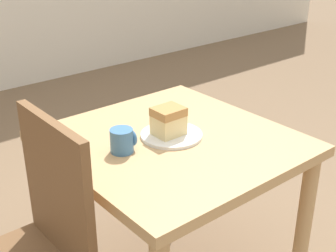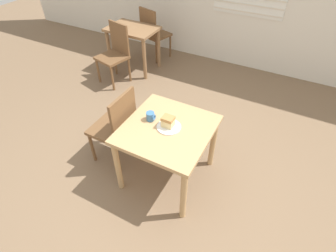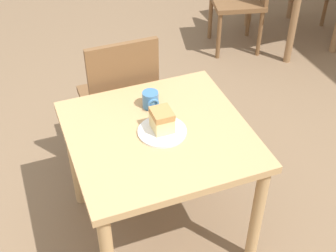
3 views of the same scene
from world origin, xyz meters
TOP-DOWN VIEW (x-y plane):
  - dining_table_near at (-0.03, 0.15)m, footprint 0.82×0.85m
  - plate at (-0.02, 0.17)m, footprint 0.23×0.23m
  - cake_slice at (-0.03, 0.17)m, footprint 0.11×0.09m
  - coffee_mug at (-0.23, 0.18)m, footprint 0.09×0.08m

SIDE VIEW (x-z plane):
  - dining_table_near at x=-0.03m, z-range 0.24..0.95m
  - plate at x=-0.02m, z-range 0.71..0.72m
  - coffee_mug at x=-0.23m, z-range 0.71..0.79m
  - cake_slice at x=-0.03m, z-range 0.72..0.82m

